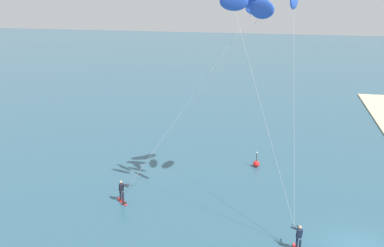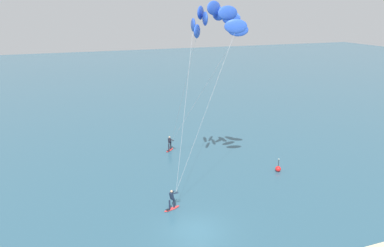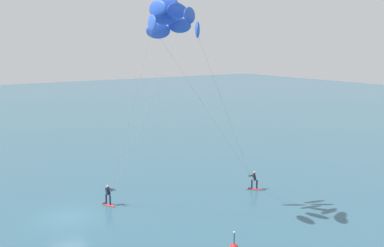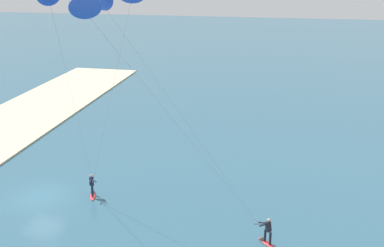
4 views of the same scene
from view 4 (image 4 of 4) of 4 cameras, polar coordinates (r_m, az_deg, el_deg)
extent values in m
plane|color=#2D566B|center=(34.99, -17.89, -8.43)|extent=(240.00, 240.00, 0.00)
ellipsoid|color=red|center=(34.09, -11.97, -8.56)|extent=(1.53, 0.86, 0.08)
cube|color=black|center=(34.44, -11.95, -8.17)|extent=(0.36, 0.37, 0.02)
cylinder|color=#192338|center=(33.70, -12.04, -8.08)|extent=(0.14, 0.14, 0.78)
cylinder|color=#192338|center=(34.10, -12.01, -7.75)|extent=(0.14, 0.14, 0.78)
cube|color=#192338|center=(33.60, -12.10, -6.86)|extent=(0.41, 0.39, 0.63)
sphere|color=tan|center=(33.42, -12.15, -6.21)|extent=(0.20, 0.20, 0.20)
cylinder|color=black|center=(33.04, -11.97, -7.02)|extent=(0.48, 0.32, 0.03)
cylinder|color=#192338|center=(33.29, -11.86, -6.76)|extent=(0.43, 0.54, 0.15)
cylinder|color=#192338|center=(33.26, -12.24, -6.80)|extent=(0.61, 0.19, 0.15)
cylinder|color=#B2B2B7|center=(28.43, -14.09, 2.02)|extent=(5.26, 0.84, 12.47)
cylinder|color=#B2B2B7|center=(28.70, -9.99, 2.47)|extent=(3.08, 4.36, 12.47)
ellipsoid|color=red|center=(28.57, 9.14, -14.18)|extent=(1.32, 1.31, 0.08)
cube|color=black|center=(28.79, 8.58, -13.74)|extent=(0.40, 0.40, 0.02)
cylinder|color=black|center=(28.20, 9.49, -13.64)|extent=(0.14, 0.14, 0.78)
cylinder|color=black|center=(28.47, 8.88, -13.27)|extent=(0.14, 0.14, 0.78)
cube|color=black|center=(27.98, 9.26, -12.26)|extent=(0.44, 0.44, 0.63)
sphere|color=tan|center=(27.76, 9.30, -11.52)|extent=(0.20, 0.20, 0.20)
cylinder|color=black|center=(27.83, 8.13, -12.02)|extent=(0.13, 0.55, 0.03)
cylinder|color=black|center=(27.75, 8.73, -12.07)|extent=(0.40, 0.56, 0.15)
cylinder|color=black|center=(27.94, 8.68, -11.84)|extent=(0.21, 0.61, 0.15)
ellipsoid|color=blue|center=(26.31, -10.72, 14.52)|extent=(1.27, 1.63, 1.10)
ellipsoid|color=blue|center=(22.36, -12.80, 13.67)|extent=(1.63, 1.27, 1.10)
cylinder|color=#B2B2B7|center=(26.04, -0.98, 0.57)|extent=(0.46, 8.86, 12.05)
cylinder|color=#B2B2B7|center=(24.12, -1.15, -0.94)|extent=(3.56, 8.14, 12.05)
camera|label=1|loc=(51.55, -0.99, 18.27)|focal=40.26mm
camera|label=2|loc=(51.79, -37.29, 15.15)|focal=34.74mm
camera|label=3|loc=(26.27, -85.65, -5.00)|focal=41.21mm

